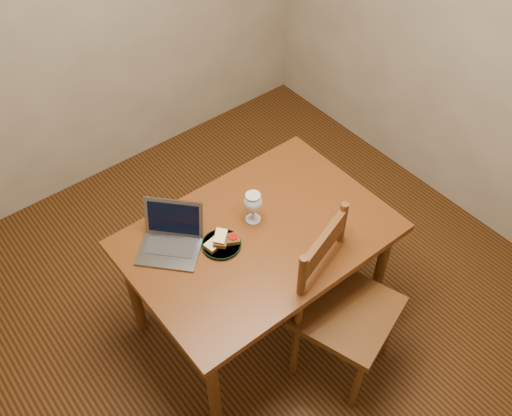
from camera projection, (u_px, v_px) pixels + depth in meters
floor at (255, 300)px, 3.46m from camera, size 3.20×3.20×0.02m
right_wall at (478, 17)px, 3.19m from camera, size 0.02×3.20×2.60m
table at (259, 244)px, 2.90m from camera, size 1.30×0.90×0.74m
chair at (344, 303)px, 2.79m from camera, size 0.58×0.57×0.50m
plate at (222, 245)px, 2.77m from camera, size 0.19×0.19×0.02m
sandwich_cheese at (215, 244)px, 2.75m from camera, size 0.11×0.07×0.03m
sandwich_tomato at (229, 239)px, 2.77m from camera, size 0.12×0.11×0.03m
sandwich_top at (221, 238)px, 2.74m from camera, size 0.12×0.12×0.03m
milk_glass at (253, 207)px, 2.83m from camera, size 0.09×0.09×0.18m
laptop at (171, 236)px, 2.75m from camera, size 0.39×0.39×0.21m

